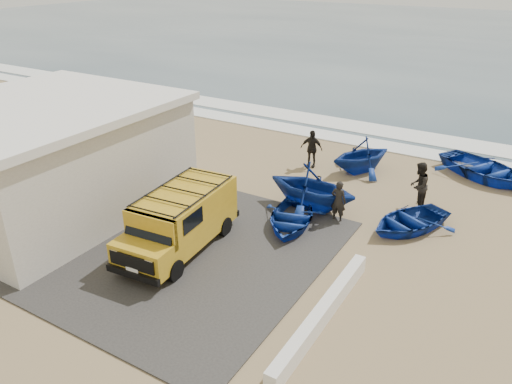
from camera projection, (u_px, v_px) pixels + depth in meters
The scene contains 16 objects.
ground at pixel (232, 231), 18.70m from camera, with size 160.00×160.00×0.00m, color #947C56.
slab at pixel (156, 240), 18.07m from camera, with size 12.00×10.00×0.05m, color #3A3735.
ocean at pixel (480, 40), 62.14m from camera, with size 180.00×88.00×0.01m, color #385166.
surf_line at pixel (350, 140), 28.00m from camera, with size 180.00×1.60×0.06m, color white.
surf_wash at pixel (365, 128), 29.94m from camera, with size 180.00×2.20×0.04m, color white.
building at pixel (45, 156), 19.72m from camera, with size 8.40×9.40×4.30m.
parapet at pixel (322, 314), 13.93m from camera, with size 0.35×6.00×0.55m, color silver.
van at pixel (181, 218), 17.14m from camera, with size 2.36×5.16×2.15m.
boat_near_left at pixel (291, 218), 18.90m from camera, with size 2.42×3.39×0.70m, color #133599.
boat_near_right at pixel (409, 221), 18.67m from camera, with size 2.47×3.46×0.72m, color #133599.
boat_mid_left at pixel (312, 186), 19.96m from camera, with size 3.22×3.73×1.96m, color #133599.
boat_far_left at pixel (361, 155), 23.54m from camera, with size 2.79×3.23×1.70m, color #133599.
boat_far_right at pixel (484, 169), 23.03m from camera, with size 3.17×4.43×0.92m, color #133599.
fisherman_front at pixel (338, 201), 19.08m from camera, with size 0.61×0.40×1.68m, color black.
fisherman_middle at pixel (419, 186), 20.06m from camera, with size 0.95×0.74×1.95m, color black.
fisherman_back at pixel (311, 149), 24.09m from camera, with size 1.08×0.45×1.85m, color black.
Camera 1 is at (9.15, -13.52, 9.28)m, focal length 35.00 mm.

